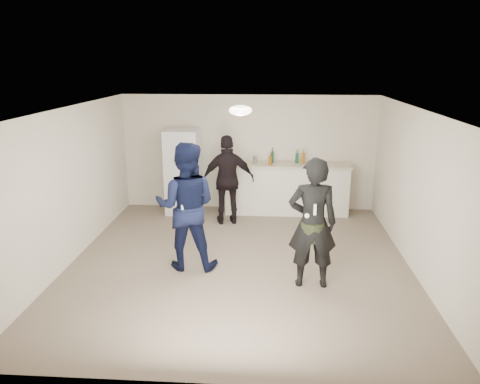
# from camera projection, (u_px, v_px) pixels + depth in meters

# --- Properties ---
(floor) EXTENTS (6.00, 6.00, 0.00)m
(floor) POSITION_uv_depth(u_px,v_px,m) (239.00, 262.00, 7.69)
(floor) COLOR #6B5B4C
(floor) RESTS_ON ground
(ceiling) EXTENTS (6.00, 6.00, 0.00)m
(ceiling) POSITION_uv_depth(u_px,v_px,m) (239.00, 109.00, 7.00)
(ceiling) COLOR silver
(ceiling) RESTS_ON wall_back
(wall_back) EXTENTS (6.00, 0.00, 6.00)m
(wall_back) POSITION_uv_depth(u_px,v_px,m) (249.00, 153.00, 10.22)
(wall_back) COLOR beige
(wall_back) RESTS_ON floor
(wall_front) EXTENTS (6.00, 0.00, 6.00)m
(wall_front) POSITION_uv_depth(u_px,v_px,m) (217.00, 273.00, 4.47)
(wall_front) COLOR beige
(wall_front) RESTS_ON floor
(wall_left) EXTENTS (0.00, 6.00, 6.00)m
(wall_left) POSITION_uv_depth(u_px,v_px,m) (69.00, 186.00, 7.52)
(wall_left) COLOR beige
(wall_left) RESTS_ON floor
(wall_right) EXTENTS (0.00, 6.00, 6.00)m
(wall_right) POSITION_uv_depth(u_px,v_px,m) (418.00, 193.00, 7.17)
(wall_right) COLOR beige
(wall_right) RESTS_ON floor
(counter) EXTENTS (2.60, 0.56, 1.05)m
(counter) POSITION_uv_depth(u_px,v_px,m) (286.00, 189.00, 10.05)
(counter) COLOR silver
(counter) RESTS_ON floor
(counter_top) EXTENTS (2.68, 0.64, 0.04)m
(counter_top) POSITION_uv_depth(u_px,v_px,m) (287.00, 165.00, 9.90)
(counter_top) COLOR beige
(counter_top) RESTS_ON counter
(fridge) EXTENTS (0.70, 0.70, 1.80)m
(fridge) POSITION_uv_depth(u_px,v_px,m) (183.00, 172.00, 10.03)
(fridge) COLOR white
(fridge) RESTS_ON floor
(fridge_handle) EXTENTS (0.02, 0.02, 0.60)m
(fridge_handle) POSITION_uv_depth(u_px,v_px,m) (193.00, 157.00, 9.54)
(fridge_handle) COLOR silver
(fridge_handle) RESTS_ON fridge
(ceiling_dome) EXTENTS (0.36, 0.36, 0.16)m
(ceiling_dome) POSITION_uv_depth(u_px,v_px,m) (240.00, 110.00, 7.30)
(ceiling_dome) COLOR white
(ceiling_dome) RESTS_ON ceiling
(shaker) EXTENTS (0.08, 0.08, 0.17)m
(shaker) POSITION_uv_depth(u_px,v_px,m) (255.00, 160.00, 9.87)
(shaker) COLOR #A8A8AD
(shaker) RESTS_ON counter_top
(man) EXTENTS (0.98, 0.77, 2.02)m
(man) POSITION_uv_depth(u_px,v_px,m) (186.00, 206.00, 7.28)
(man) COLOR #101943
(man) RESTS_ON floor
(woman) EXTENTS (0.71, 0.48, 1.93)m
(woman) POSITION_uv_depth(u_px,v_px,m) (313.00, 223.00, 6.67)
(woman) COLOR black
(woman) RESTS_ON floor
(camo_shorts) EXTENTS (0.34, 0.34, 0.28)m
(camo_shorts) POSITION_uv_depth(u_px,v_px,m) (312.00, 231.00, 6.70)
(camo_shorts) COLOR #283719
(camo_shorts) RESTS_ON woman
(spectator) EXTENTS (1.12, 0.65, 1.80)m
(spectator) POSITION_uv_depth(u_px,v_px,m) (228.00, 180.00, 9.32)
(spectator) COLOR black
(spectator) RESTS_ON floor
(remote_man) EXTENTS (0.04, 0.04, 0.15)m
(remote_man) POSITION_uv_depth(u_px,v_px,m) (183.00, 210.00, 7.00)
(remote_man) COLOR silver
(remote_man) RESTS_ON man
(nunchuk_man) EXTENTS (0.07, 0.07, 0.07)m
(nunchuk_man) POSITION_uv_depth(u_px,v_px,m) (191.00, 214.00, 7.04)
(nunchuk_man) COLOR white
(nunchuk_man) RESTS_ON man
(remote_woman) EXTENTS (0.04, 0.04, 0.15)m
(remote_woman) POSITION_uv_depth(u_px,v_px,m) (315.00, 210.00, 6.35)
(remote_woman) COLOR white
(remote_woman) RESTS_ON woman
(nunchuk_woman) EXTENTS (0.07, 0.07, 0.07)m
(nunchuk_woman) POSITION_uv_depth(u_px,v_px,m) (307.00, 216.00, 6.42)
(nunchuk_woman) COLOR white
(nunchuk_woman) RESTS_ON woman
(bottle_cluster) EXTENTS (0.77, 0.30, 0.25)m
(bottle_cluster) POSITION_uv_depth(u_px,v_px,m) (286.00, 159.00, 9.86)
(bottle_cluster) COLOR #905815
(bottle_cluster) RESTS_ON counter_top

